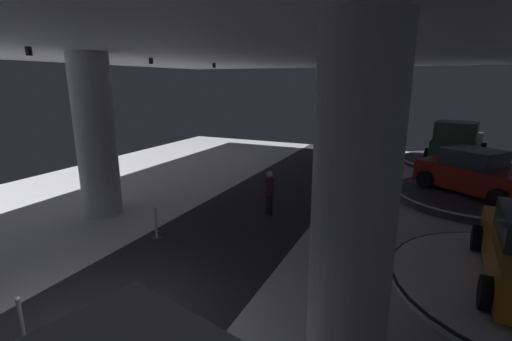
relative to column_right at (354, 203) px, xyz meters
name	(u,v)px	position (x,y,z in m)	size (l,w,h in m)	color
ceiling_with_spotlights	(41,12)	(-4.33, -1.65, 2.80)	(24.00, 44.00, 0.39)	silver
column_right	(354,203)	(0.00, 0.00, 0.00)	(1.32, 1.32, 5.50)	#ADADB2
column_left	(96,136)	(-9.22, 3.37, 0.00)	(1.31, 1.31, 5.50)	silver
display_platform_far_right	(472,196)	(2.94, 10.32, -2.57)	(5.77, 5.77, 0.33)	#333338
display_car_far_right	(475,174)	(2.91, 10.34, -1.65)	(4.42, 3.99, 1.71)	maroon
display_platform_deep_right	(455,162)	(2.79, 17.19, -2.60)	(5.68, 5.68, 0.27)	#333338
pickup_truck_deep_right	(457,144)	(2.74, 16.87, -1.55)	(3.38, 5.58, 2.30)	#2D5638
visitor_walking_near	(269,190)	(-3.72, 5.60, -1.84)	(0.32, 0.32, 1.59)	black
stanchion_a	(156,228)	(-6.00, 2.36, -2.38)	(0.28, 0.28, 1.01)	#333338
stanchion_c	(23,329)	(-5.14, -2.20, -2.38)	(0.28, 0.28, 1.01)	#333338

